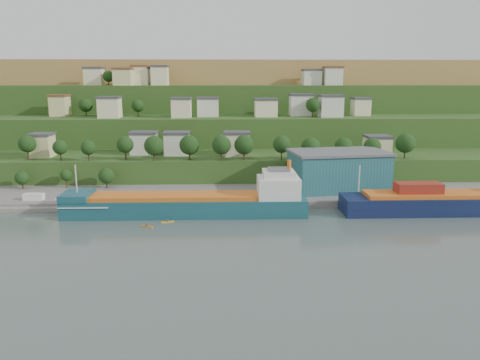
{
  "coord_description": "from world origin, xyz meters",
  "views": [
    {
      "loc": [
        3.51,
        -119.33,
        37.46
      ],
      "look_at": [
        8.36,
        15.0,
        8.73
      ],
      "focal_mm": 35.0,
      "sensor_mm": 36.0,
      "label": 1
    }
  ],
  "objects_px": {
    "cargo_ship_far": "(462,203)",
    "kayak_orange": "(147,226)",
    "cargo_ship_near": "(194,205)",
    "caravan": "(34,198)",
    "warehouse": "(338,170)"
  },
  "relations": [
    {
      "from": "kayak_orange",
      "to": "caravan",
      "type": "bearing_deg",
      "value": 174.19
    },
    {
      "from": "cargo_ship_near",
      "to": "kayak_orange",
      "type": "distance_m",
      "value": 16.21
    },
    {
      "from": "cargo_ship_near",
      "to": "warehouse",
      "type": "bearing_deg",
      "value": 25.5
    },
    {
      "from": "cargo_ship_far",
      "to": "warehouse",
      "type": "height_order",
      "value": "cargo_ship_far"
    },
    {
      "from": "kayak_orange",
      "to": "cargo_ship_near",
      "type": "bearing_deg",
      "value": 68.72
    },
    {
      "from": "cargo_ship_far",
      "to": "warehouse",
      "type": "distance_m",
      "value": 38.6
    },
    {
      "from": "cargo_ship_near",
      "to": "cargo_ship_far",
      "type": "relative_size",
      "value": 1.05
    },
    {
      "from": "cargo_ship_near",
      "to": "caravan",
      "type": "bearing_deg",
      "value": 167.88
    },
    {
      "from": "cargo_ship_far",
      "to": "kayak_orange",
      "type": "height_order",
      "value": "cargo_ship_far"
    },
    {
      "from": "cargo_ship_far",
      "to": "caravan",
      "type": "relative_size",
      "value": 10.97
    },
    {
      "from": "cargo_ship_far",
      "to": "warehouse",
      "type": "xyz_separation_m",
      "value": [
        -31.03,
        22.24,
        5.66
      ]
    },
    {
      "from": "cargo_ship_far",
      "to": "cargo_ship_near",
      "type": "bearing_deg",
      "value": 179.76
    },
    {
      "from": "cargo_ship_far",
      "to": "kayak_orange",
      "type": "xyz_separation_m",
      "value": [
        -88.95,
        -10.74,
        -2.51
      ]
    },
    {
      "from": "caravan",
      "to": "kayak_orange",
      "type": "relative_size",
      "value": 1.7
    },
    {
      "from": "caravan",
      "to": "kayak_orange",
      "type": "bearing_deg",
      "value": -27.73
    }
  ]
}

